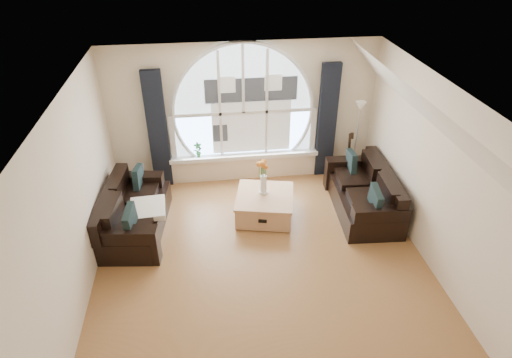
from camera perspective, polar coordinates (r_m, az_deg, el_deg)
name	(u,v)px	position (r m, az deg, el deg)	size (l,w,h in m)	color
ground	(264,269)	(6.70, 1.02, -11.74)	(5.00, 5.50, 0.01)	brown
ceiling	(266,101)	(5.22, 1.30, 10.25)	(5.00, 5.50, 0.01)	silver
wall_back	(243,114)	(8.25, -1.68, 8.54)	(5.00, 0.01, 2.70)	beige
wall_left	(72,209)	(6.06, -22.98, -3.68)	(0.01, 5.50, 2.70)	beige
wall_right	(440,182)	(6.65, 22.98, -0.40)	(0.01, 5.50, 2.70)	beige
attic_slope	(435,118)	(6.06, 22.46, 7.40)	(0.92, 5.50, 0.72)	silver
arched_window	(243,101)	(8.12, -1.69, 10.23)	(2.60, 0.06, 2.15)	silver
window_sill	(244,156)	(8.53, -1.52, 3.09)	(2.90, 0.22, 0.08)	white
window_frame	(243,101)	(8.09, -1.66, 10.16)	(2.76, 0.08, 2.15)	white
neighbor_house	(251,107)	(8.17, -0.60, 9.44)	(1.70, 0.02, 1.50)	silver
curtain_left	(158,131)	(8.24, -12.77, 6.15)	(0.35, 0.12, 2.30)	black
curtain_right	(327,122)	(8.52, 9.28, 7.43)	(0.35, 0.12, 2.30)	black
sofa_left	(134,210)	(7.46, -15.74, -3.96)	(0.91, 1.81, 0.81)	black
sofa_right	(363,192)	(7.86, 13.89, -1.63)	(0.91, 1.82, 0.81)	black
coffee_chest	(265,205)	(7.59, 1.13, -3.38)	(0.97, 0.97, 0.47)	tan
throw_blanket	(148,209)	(7.26, -14.01, -3.80)	(0.55, 0.55, 0.10)	silver
vase_flowers	(264,174)	(7.34, 1.00, 0.71)	(0.24, 0.24, 0.70)	white
floor_lamp	(356,141)	(8.68, 12.96, 4.93)	(0.24, 0.24, 1.60)	#B2B2B2
guitar	(347,155)	(8.70, 11.89, 3.11)	(0.36, 0.24, 1.06)	#98572A
potted_plant	(198,150)	(8.41, -7.62, 3.83)	(0.16, 0.11, 0.30)	#1E6023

